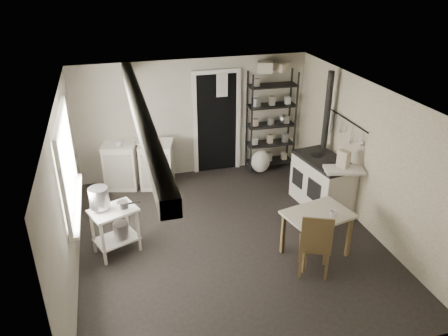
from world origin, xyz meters
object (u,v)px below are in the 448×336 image
object	(u,v)px
base_cabinets	(139,164)
stove	(322,183)
shelf_rack	(271,124)
stockpot	(99,198)
flour_sack	(261,161)
chair	(315,242)
work_table	(316,232)
prep_table	(115,229)

from	to	relation	value
base_cabinets	stove	xyz separation A→B (m)	(3.00, -1.60, -0.02)
shelf_rack	stockpot	bearing A→B (deg)	-146.45
stove	stockpot	bearing A→B (deg)	177.89
base_cabinets	stove	bearing A→B (deg)	-13.42
base_cabinets	flour_sack	distance (m)	2.43
stove	chair	size ratio (longest dim) A/B	1.14
stove	work_table	size ratio (longest dim) A/B	1.23
stove	work_table	xyz separation A→B (m)	(-0.74, -1.27, -0.06)
shelf_rack	prep_table	bearing A→B (deg)	-144.82
shelf_rack	chair	world-z (taller)	shelf_rack
stockpot	stove	xyz separation A→B (m)	(3.71, 0.42, -0.50)
prep_table	base_cabinets	world-z (taller)	base_cabinets
stove	base_cabinets	bearing A→B (deg)	143.45
work_table	chair	bearing A→B (deg)	-120.08
flour_sack	shelf_rack	bearing A→B (deg)	35.98
prep_table	flour_sack	distance (m)	3.56
base_cabinets	flour_sack	world-z (taller)	base_cabinets
work_table	chair	world-z (taller)	chair
chair	flour_sack	bearing A→B (deg)	107.55
work_table	stockpot	bearing A→B (deg)	163.97
flour_sack	stove	bearing A→B (deg)	-69.33
chair	flour_sack	xyz separation A→B (m)	(0.36, 3.16, -0.24)
base_cabinets	shelf_rack	bearing A→B (deg)	17.28
base_cabinets	chair	xyz separation A→B (m)	(2.06, -3.22, 0.03)
shelf_rack	base_cabinets	bearing A→B (deg)	-176.04
stockpot	chair	distance (m)	3.05
shelf_rack	stove	xyz separation A→B (m)	(0.32, -1.72, -0.51)
stockpot	stove	distance (m)	3.76
stockpot	work_table	xyz separation A→B (m)	(2.97, -0.85, -0.56)
stockpot	stove	bearing A→B (deg)	6.43
stockpot	base_cabinets	distance (m)	2.19
prep_table	work_table	size ratio (longest dim) A/B	0.79
stockpot	base_cabinets	xyz separation A→B (m)	(0.71, 2.01, -0.48)
base_cabinets	prep_table	bearing A→B (deg)	-90.31
shelf_rack	stove	bearing A→B (deg)	-78.14
base_cabinets	flour_sack	size ratio (longest dim) A/B	2.86
shelf_rack	stove	distance (m)	1.82
prep_table	base_cabinets	distance (m)	2.11
work_table	prep_table	bearing A→B (deg)	163.54
prep_table	stove	size ratio (longest dim) A/B	0.64
stockpot	prep_table	bearing A→B (deg)	-8.66
stove	shelf_rack	bearing A→B (deg)	92.05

